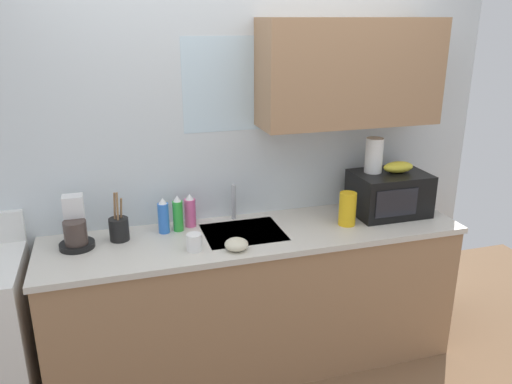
# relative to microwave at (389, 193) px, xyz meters

# --- Properties ---
(kitchen_wall_assembly) EXTENTS (3.25, 0.42, 2.50)m
(kitchen_wall_assembly) POSITION_rel_microwave_xyz_m (-0.77, 0.26, 0.33)
(kitchen_wall_assembly) COLOR silver
(kitchen_wall_assembly) RESTS_ON ground
(counter_unit) EXTENTS (2.48, 0.63, 0.90)m
(counter_unit) POSITION_rel_microwave_xyz_m (-0.90, -0.05, -0.58)
(counter_unit) COLOR #9E7551
(counter_unit) RESTS_ON ground
(sink_faucet) EXTENTS (0.03, 0.03, 0.23)m
(sink_faucet) POSITION_rel_microwave_xyz_m (-0.97, 0.19, -0.02)
(sink_faucet) COLOR #B2B5BA
(sink_faucet) RESTS_ON counter_unit
(microwave) EXTENTS (0.46, 0.35, 0.27)m
(microwave) POSITION_rel_microwave_xyz_m (0.00, 0.00, 0.00)
(microwave) COLOR black
(microwave) RESTS_ON counter_unit
(banana_bunch) EXTENTS (0.20, 0.11, 0.07)m
(banana_bunch) POSITION_rel_microwave_xyz_m (0.05, 0.00, 0.17)
(banana_bunch) COLOR gold
(banana_bunch) RESTS_ON microwave
(paper_towel_roll) EXTENTS (0.11, 0.11, 0.22)m
(paper_towel_roll) POSITION_rel_microwave_xyz_m (-0.10, 0.05, 0.24)
(paper_towel_roll) COLOR white
(paper_towel_roll) RESTS_ON microwave
(coffee_maker) EXTENTS (0.19, 0.21, 0.28)m
(coffee_maker) POSITION_rel_microwave_xyz_m (-1.91, 0.06, -0.03)
(coffee_maker) COLOR black
(coffee_maker) RESTS_ON counter_unit
(dish_soap_bottle_pink) EXTENTS (0.07, 0.07, 0.21)m
(dish_soap_bottle_pink) POSITION_rel_microwave_xyz_m (-1.25, 0.16, -0.04)
(dish_soap_bottle_pink) COLOR #E55999
(dish_soap_bottle_pink) RESTS_ON counter_unit
(dish_soap_bottle_green) EXTENTS (0.06, 0.06, 0.22)m
(dish_soap_bottle_green) POSITION_rel_microwave_xyz_m (-1.33, 0.11, -0.03)
(dish_soap_bottle_green) COLOR green
(dish_soap_bottle_green) RESTS_ON counter_unit
(dish_soap_bottle_blue) EXTENTS (0.06, 0.06, 0.21)m
(dish_soap_bottle_blue) POSITION_rel_microwave_xyz_m (-1.42, 0.10, -0.03)
(dish_soap_bottle_blue) COLOR blue
(dish_soap_bottle_blue) RESTS_ON counter_unit
(cereal_canister) EXTENTS (0.10, 0.10, 0.20)m
(cereal_canister) POSITION_rel_microwave_xyz_m (-0.34, -0.10, -0.03)
(cereal_canister) COLOR gold
(cereal_canister) RESTS_ON counter_unit
(mug_white) EXTENTS (0.08, 0.08, 0.09)m
(mug_white) POSITION_rel_microwave_xyz_m (-1.29, -0.19, -0.09)
(mug_white) COLOR white
(mug_white) RESTS_ON counter_unit
(utensil_crock) EXTENTS (0.11, 0.11, 0.29)m
(utensil_crock) POSITION_rel_microwave_xyz_m (-1.68, 0.07, -0.06)
(utensil_crock) COLOR black
(utensil_crock) RESTS_ON counter_unit
(small_bowl) EXTENTS (0.13, 0.13, 0.06)m
(small_bowl) POSITION_rel_microwave_xyz_m (-1.07, -0.25, -0.10)
(small_bowl) COLOR beige
(small_bowl) RESTS_ON counter_unit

